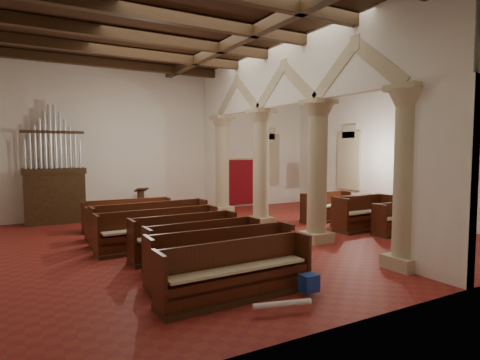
% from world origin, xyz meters
% --- Properties ---
extents(floor, '(14.00, 14.00, 0.00)m').
position_xyz_m(floor, '(0.00, 0.00, 0.00)').
color(floor, maroon).
rests_on(floor, ground).
extents(ceiling, '(14.00, 14.00, 0.00)m').
position_xyz_m(ceiling, '(0.00, 0.00, 6.00)').
color(ceiling, '#301F10').
rests_on(ceiling, wall_back).
extents(wall_back, '(14.00, 0.02, 6.00)m').
position_xyz_m(wall_back, '(0.00, 6.00, 3.00)').
color(wall_back, silver).
rests_on(wall_back, floor).
extents(wall_front, '(14.00, 0.02, 6.00)m').
position_xyz_m(wall_front, '(0.00, -6.00, 3.00)').
color(wall_front, silver).
rests_on(wall_front, floor).
extents(wall_right, '(0.02, 12.00, 6.00)m').
position_xyz_m(wall_right, '(7.00, 0.00, 3.00)').
color(wall_right, silver).
rests_on(wall_right, floor).
extents(ceiling_beams, '(13.80, 11.80, 0.30)m').
position_xyz_m(ceiling_beams, '(0.00, 0.00, 5.82)').
color(ceiling_beams, '#3B2512').
rests_on(ceiling_beams, wall_back).
extents(arcade, '(0.90, 11.90, 6.00)m').
position_xyz_m(arcade, '(1.80, 0.00, 3.56)').
color(arcade, tan).
rests_on(arcade, floor).
extents(window_right_a, '(0.03, 1.00, 2.20)m').
position_xyz_m(window_right_a, '(6.98, -1.50, 2.20)').
color(window_right_a, '#2E684F').
rests_on(window_right_a, wall_right).
extents(window_right_b, '(0.03, 1.00, 2.20)m').
position_xyz_m(window_right_b, '(6.98, 2.50, 2.20)').
color(window_right_b, '#2E684F').
rests_on(window_right_b, wall_right).
extents(window_back, '(1.00, 0.03, 2.20)m').
position_xyz_m(window_back, '(5.00, 5.98, 2.20)').
color(window_back, '#2E684F').
rests_on(window_back, wall_back).
extents(pipe_organ, '(2.10, 0.85, 4.40)m').
position_xyz_m(pipe_organ, '(-4.50, 5.50, 1.37)').
color(pipe_organ, '#3B2512').
rests_on(pipe_organ, floor).
extents(lectern, '(0.52, 0.53, 1.17)m').
position_xyz_m(lectern, '(-1.37, 5.49, 0.48)').
color(lectern, '#32210F').
rests_on(lectern, floor).
extents(dossal_curtain, '(1.80, 0.07, 2.17)m').
position_xyz_m(dossal_curtain, '(3.50, 5.92, 1.17)').
color(dossal_curtain, maroon).
rests_on(dossal_curtain, floor).
extents(processional_banner, '(0.53, 0.68, 2.35)m').
position_xyz_m(processional_banner, '(6.19, 4.10, 0.79)').
color(processional_banner, '#3B2512').
rests_on(processional_banner, floor).
extents(hymnal_box_a, '(0.31, 0.25, 0.31)m').
position_xyz_m(hymnal_box_a, '(-1.15, -4.80, 0.26)').
color(hymnal_box_a, navy).
rests_on(hymnal_box_a, floor).
extents(hymnal_box_b, '(0.36, 0.34, 0.29)m').
position_xyz_m(hymnal_box_b, '(-0.11, -3.25, 0.25)').
color(hymnal_box_b, '#151A92').
rests_on(hymnal_box_b, floor).
extents(hymnal_box_c, '(0.46, 0.42, 0.37)m').
position_xyz_m(hymnal_box_c, '(0.24, 0.24, 0.28)').
color(hymnal_box_c, navy).
rests_on(hymnal_box_c, floor).
extents(tube_heater_a, '(0.98, 0.36, 0.10)m').
position_xyz_m(tube_heater_a, '(-2.02, -5.18, 0.16)').
color(tube_heater_a, silver).
rests_on(tube_heater_a, floor).
extents(tube_heater_b, '(0.97, 0.48, 0.10)m').
position_xyz_m(tube_heater_b, '(-2.82, -2.90, 0.16)').
color(tube_heater_b, silver).
rests_on(tube_heater_b, floor).
extents(nave_pew_0, '(2.98, 0.76, 1.03)m').
position_xyz_m(nave_pew_0, '(-2.33, -4.24, 0.34)').
color(nave_pew_0, '#3B2512').
rests_on(nave_pew_0, floor).
extents(nave_pew_1, '(3.15, 0.76, 1.05)m').
position_xyz_m(nave_pew_1, '(-2.09, -3.22, 0.34)').
color(nave_pew_1, '#3B2512').
rests_on(nave_pew_1, floor).
extents(nave_pew_2, '(2.73, 0.78, 1.02)m').
position_xyz_m(nave_pew_2, '(-2.04, -2.15, 0.34)').
color(nave_pew_2, '#3B2512').
rests_on(nave_pew_2, floor).
extents(nave_pew_3, '(2.67, 0.78, 1.07)m').
position_xyz_m(nave_pew_3, '(-2.16, -1.24, 0.35)').
color(nave_pew_3, '#3B2512').
rests_on(nave_pew_3, floor).
extents(nave_pew_4, '(3.29, 0.82, 1.07)m').
position_xyz_m(nave_pew_4, '(-2.43, -0.07, 0.35)').
color(nave_pew_4, '#3B2512').
rests_on(nave_pew_4, floor).
extents(nave_pew_5, '(3.42, 0.93, 1.13)m').
position_xyz_m(nave_pew_5, '(-2.32, 0.96, 0.37)').
color(nave_pew_5, '#3B2512').
rests_on(nave_pew_5, floor).
extents(nave_pew_6, '(2.96, 0.76, 1.00)m').
position_xyz_m(nave_pew_6, '(-2.52, 1.86, 0.33)').
color(nave_pew_6, '#3B2512').
rests_on(nave_pew_6, floor).
extents(nave_pew_7, '(2.86, 0.79, 1.01)m').
position_xyz_m(nave_pew_7, '(-2.50, 3.04, 0.33)').
color(nave_pew_7, '#3B2512').
rests_on(nave_pew_7, floor).
extents(aisle_pew_0, '(2.06, 0.72, 1.01)m').
position_xyz_m(aisle_pew_0, '(4.90, -1.95, 0.34)').
color(aisle_pew_0, '#3B2512').
rests_on(aisle_pew_0, floor).
extents(aisle_pew_1, '(2.13, 0.81, 1.14)m').
position_xyz_m(aisle_pew_1, '(4.28, -0.91, 0.39)').
color(aisle_pew_1, '#3B2512').
rests_on(aisle_pew_1, floor).
extents(aisle_pew_2, '(1.81, 0.77, 1.08)m').
position_xyz_m(aisle_pew_2, '(4.59, -0.34, 0.37)').
color(aisle_pew_2, '#3B2512').
rests_on(aisle_pew_2, floor).
extents(aisle_pew_3, '(2.07, 0.86, 1.08)m').
position_xyz_m(aisle_pew_3, '(4.32, 0.93, 0.37)').
color(aisle_pew_3, '#3B2512').
rests_on(aisle_pew_3, floor).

